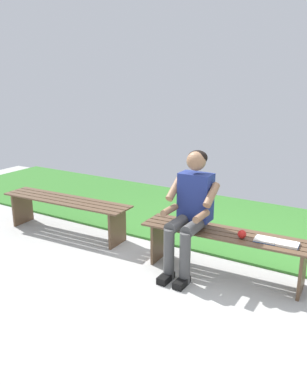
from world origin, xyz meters
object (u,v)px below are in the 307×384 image
object	(u,v)px
bench_far	(66,207)
person_seated	(190,207)
bench_near	(225,243)
apple	(242,234)
book_open	(276,242)

from	to	relation	value
bench_far	person_seated	bearing A→B (deg)	176.82
bench_near	person_seated	distance (m)	0.51
person_seated	apple	world-z (taller)	person_seated
bench_far	bench_near	bearing A→B (deg)	-180.00
bench_far	book_open	size ratio (longest dim) A/B	4.42
bench_near	book_open	size ratio (longest dim) A/B	4.26
bench_far	person_seated	world-z (taller)	person_seated
bench_far	book_open	bearing A→B (deg)	179.96
bench_far	person_seated	distance (m)	1.87
bench_near	bench_far	world-z (taller)	same
bench_near	person_seated	xyz separation A→B (m)	(0.36, 0.10, 0.35)
bench_near	bench_far	bearing A→B (deg)	0.00
apple	bench_far	bearing A→B (deg)	-1.44
bench_near	bench_far	xyz separation A→B (m)	(2.20, 0.00, 0.00)
bench_near	bench_far	distance (m)	2.20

